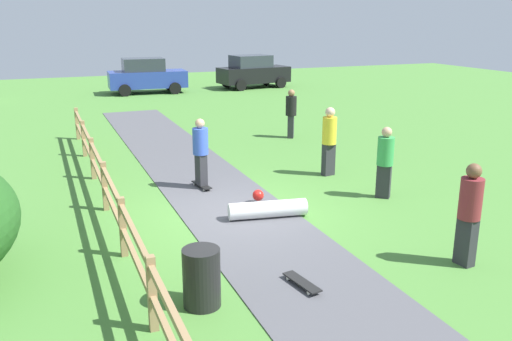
% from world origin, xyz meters
% --- Properties ---
extents(ground_plane, '(60.00, 60.00, 0.00)m').
position_xyz_m(ground_plane, '(0.00, 0.00, 0.00)').
color(ground_plane, '#4C8438').
extents(asphalt_path, '(2.40, 28.00, 0.02)m').
position_xyz_m(asphalt_path, '(0.00, 0.00, 0.01)').
color(asphalt_path, '#515156').
rests_on(asphalt_path, ground_plane).
extents(wooden_fence, '(0.12, 18.12, 1.10)m').
position_xyz_m(wooden_fence, '(-2.60, 0.00, 0.67)').
color(wooden_fence, '#997A51').
rests_on(wooden_fence, ground_plane).
extents(trash_bin, '(0.56, 0.56, 0.90)m').
position_xyz_m(trash_bin, '(-1.80, -3.47, 0.45)').
color(trash_bin, black).
rests_on(trash_bin, ground_plane).
extents(skater_riding, '(0.43, 0.82, 1.74)m').
position_xyz_m(skater_riding, '(-0.20, 1.99, 0.99)').
color(skater_riding, black).
rests_on(skater_riding, asphalt_path).
extents(skater_fallen, '(1.71, 1.39, 0.36)m').
position_xyz_m(skater_fallen, '(0.53, -0.46, 0.20)').
color(skater_fallen, white).
rests_on(skater_fallen, asphalt_path).
extents(skateboard_loose, '(0.33, 0.82, 0.08)m').
position_xyz_m(skateboard_loose, '(-0.18, -3.53, 0.09)').
color(skateboard_loose, black).
rests_on(skateboard_loose, asphalt_path).
extents(bystander_yellow, '(0.44, 0.44, 1.84)m').
position_xyz_m(bystander_yellow, '(3.30, 1.85, 1.02)').
color(bystander_yellow, '#2D2D33').
rests_on(bystander_yellow, ground_plane).
extents(bystander_black, '(0.52, 0.52, 1.70)m').
position_xyz_m(bystander_black, '(4.38, 6.45, 0.93)').
color(bystander_black, '#2D2D33').
rests_on(bystander_black, ground_plane).
extents(bystander_maroon, '(0.42, 0.42, 1.81)m').
position_xyz_m(bystander_maroon, '(2.79, -3.84, 1.00)').
color(bystander_maroon, '#2D2D33').
rests_on(bystander_maroon, ground_plane).
extents(bystander_green, '(0.54, 0.54, 1.70)m').
position_xyz_m(bystander_green, '(3.58, -0.28, 0.93)').
color(bystander_green, '#2D2D33').
rests_on(bystander_green, ground_plane).
extents(parked_car_blue, '(4.28, 2.17, 1.92)m').
position_xyz_m(parked_car_blue, '(1.91, 19.79, 0.96)').
color(parked_car_blue, '#283D99').
rests_on(parked_car_blue, ground_plane).
extents(parked_car_black, '(4.39, 2.42, 1.92)m').
position_xyz_m(parked_car_black, '(8.24, 19.78, 0.96)').
color(parked_car_black, black).
rests_on(parked_car_black, ground_plane).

